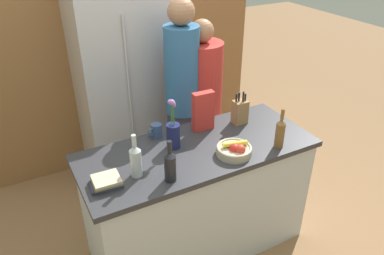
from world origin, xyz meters
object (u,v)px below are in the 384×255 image
flower_vase (173,132)px  person_in_blue (201,101)px  refrigerator (124,79)px  book_stack (106,182)px  person_at_sink (182,92)px  knife_block (240,111)px  cereal_box (203,111)px  coffee_mug (156,131)px  bottle_oil (170,165)px  fruit_bowl (234,150)px  bottle_wine (136,160)px  bottle_vinegar (280,132)px

flower_vase → person_in_blue: (0.55, 0.58, -0.13)m
refrigerator → person_in_blue: bearing=-46.9°
book_stack → person_at_sink: size_ratio=0.11×
refrigerator → person_in_blue: (0.51, -0.55, -0.11)m
knife_block → cereal_box: bearing=170.9°
coffee_mug → bottle_oil: bearing=-103.9°
book_stack → coffee_mug: bearing=37.6°
cereal_box → person_at_sink: (0.04, 0.43, -0.03)m
book_stack → fruit_bowl: bearing=-5.7°
coffee_mug → person_at_sink: 0.54m
coffee_mug → bottle_wine: bottle_wine is taller
book_stack → bottle_vinegar: 1.20m
refrigerator → bottle_vinegar: 1.59m
cereal_box → person_in_blue: person_in_blue is taller
coffee_mug → bottle_wine: 0.47m
bottle_vinegar → bottle_wine: 1.00m
bottle_vinegar → person_at_sink: size_ratio=0.16×
fruit_bowl → bottle_vinegar: bearing=-11.2°
book_stack → bottle_oil: 0.39m
person_in_blue → bottle_wine: bearing=-149.8°
cereal_box → bottle_wine: (-0.65, -0.30, -0.04)m
coffee_mug → bottle_wine: size_ratio=0.40×
fruit_bowl → coffee_mug: bearing=128.9°
knife_block → person_in_blue: size_ratio=0.16×
cereal_box → book_stack: cereal_box is taller
knife_block → refrigerator: bearing=118.2°
refrigerator → flower_vase: size_ratio=5.50×
bottle_oil → person_in_blue: 1.16m
refrigerator → knife_block: 1.19m
book_stack → bottle_wine: bearing=2.2°
bottle_oil → bottle_vinegar: bottle_vinegar is taller
refrigerator → book_stack: bearing=-113.6°
fruit_bowl → person_at_sink: size_ratio=0.13×
bottle_vinegar → bottle_oil: bearing=178.8°
flower_vase → coffee_mug: bearing=105.6°
refrigerator → person_in_blue: size_ratio=1.25×
bottle_vinegar → flower_vase: bearing=152.0°
knife_block → cereal_box: size_ratio=0.88×
bottle_wine → book_stack: bearing=-177.8°
cereal_box → bottle_oil: cereal_box is taller
refrigerator → fruit_bowl: size_ratio=8.39×
book_stack → flower_vase: bearing=19.7°
flower_vase → book_stack: size_ratio=1.82×
bottle_oil → person_at_sink: bearing=59.0°
knife_block → person_in_blue: 0.52m
coffee_mug → person_in_blue: size_ratio=0.07×
knife_block → coffee_mug: knife_block is taller
fruit_bowl → book_stack: bearing=174.3°
flower_vase → cereal_box: size_ratio=1.22×
flower_vase → cereal_box: (0.30, 0.12, 0.03)m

